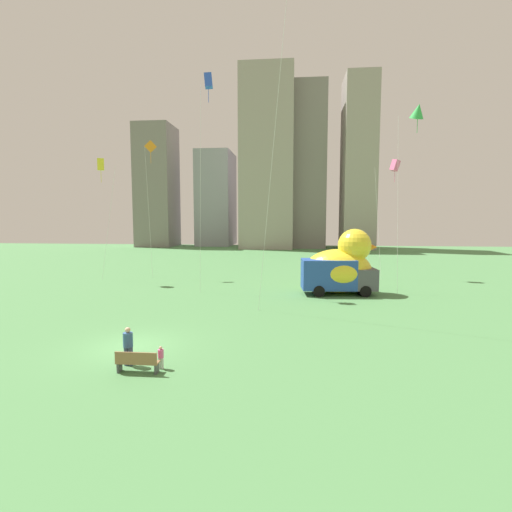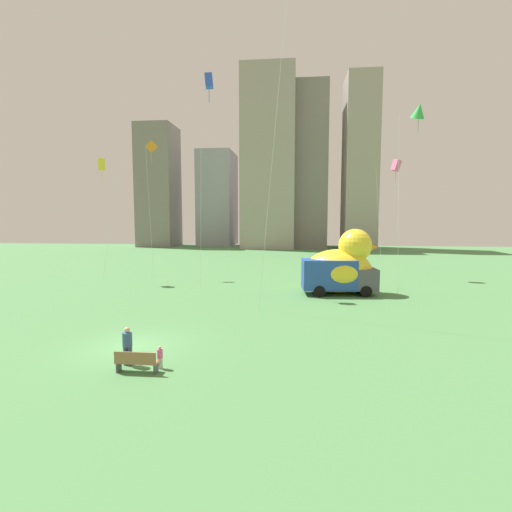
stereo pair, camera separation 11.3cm
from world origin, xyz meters
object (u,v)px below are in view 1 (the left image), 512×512
park_bench (137,362)px  person_adult (128,344)px  kite_orange (150,153)px  kite_yellow (101,165)px  kite_green (418,112)px  kite_blue (208,83)px  person_child (161,356)px  box_truck (337,277)px  kite_pink (395,166)px  giant_inflatable_duck (340,266)px

park_bench → person_adult: bearing=132.3°
kite_orange → kite_yellow: (-3.55, -3.59, -1.63)m
park_bench → kite_green: (15.90, 18.80, 14.16)m
kite_green → kite_blue: bearing=-175.8°
kite_orange → kite_yellow: 5.30m
park_bench → kite_orange: 29.24m
person_child → kite_green: bearing=50.4°
kite_yellow → park_bench: bearing=-60.4°
person_child → kite_green: size_ratio=0.06×
box_truck → kite_green: 14.73m
person_adult → person_child: bearing=-8.7°
kite_blue → kite_pink: bearing=28.6°
giant_inflatable_duck → kite_blue: bearing=-178.5°
person_child → kite_yellow: (-13.00, 20.94, 10.63)m
giant_inflatable_duck → park_bench: bearing=-119.2°
giant_inflatable_duck → kite_orange: size_ratio=0.45×
park_bench → person_child: (0.79, 0.54, 0.05)m
kite_pink → person_child: bearing=-120.4°
park_bench → kite_orange: size_ratio=0.12×
box_truck → kite_orange: 22.92m
kite_green → kite_yellow: size_ratio=1.30×
person_child → kite_orange: size_ratio=0.07×
park_bench → kite_orange: bearing=109.1°
person_child → giant_inflatable_duck: size_ratio=0.15×
person_child → kite_pink: bearing=59.6°
person_child → kite_orange: bearing=111.1°
kite_blue → kite_orange: bearing=136.1°
kite_yellow → person_child: bearing=-58.2°
park_bench → box_truck: bearing=60.7°
giant_inflatable_duck → kite_pink: (6.25, 9.01, 9.13)m
kite_orange → kite_green: kite_green is taller
kite_green → kite_pink: bearing=87.8°
park_bench → kite_pink: kite_pink is taller
person_child → giant_inflatable_duck: bearing=62.1°
kite_green → person_adult: bearing=-132.6°
kite_blue → kite_yellow: size_ratio=1.51×
kite_pink → kite_yellow: (-28.42, -5.38, -0.22)m
box_truck → kite_yellow: 24.26m
kite_pink → kite_blue: (-17.07, -9.30, 5.63)m
park_bench → person_child: person_child is taller
park_bench → kite_pink: 33.20m
box_truck → kite_yellow: kite_yellow is taller
park_bench → person_adult: 1.12m
person_adult → giant_inflatable_duck: bearing=58.0°
kite_pink → kite_blue: size_ratio=0.68×
person_child → kite_green: kite_green is taller
person_adult → kite_green: size_ratio=0.11×
kite_green → person_child: bearing=-129.6°
person_child → kite_blue: bearing=95.5°
box_truck → kite_pink: 15.43m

